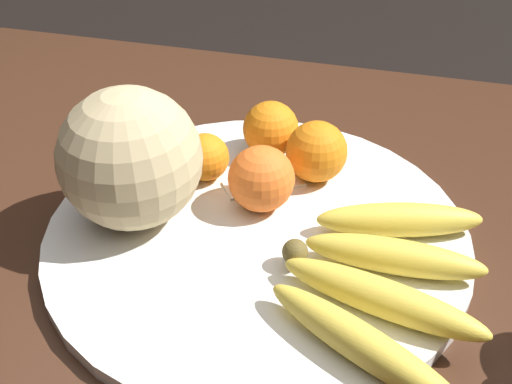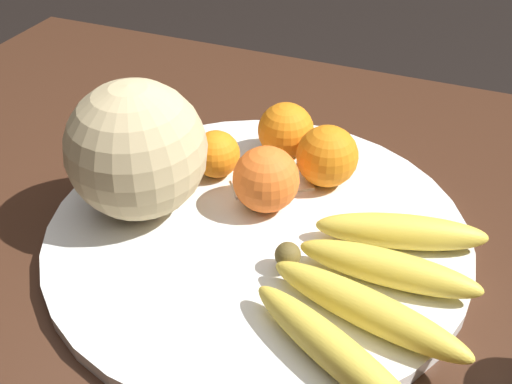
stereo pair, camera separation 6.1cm
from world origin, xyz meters
name	(u,v)px [view 1 (the left image)]	position (x,y,z in m)	size (l,w,h in m)	color
kitchen_table	(281,306)	(0.00, 0.00, 0.63)	(1.31, 0.92, 0.73)	#3D2316
fruit_bowl	(256,234)	(0.03, 0.00, 0.74)	(0.45, 0.45, 0.02)	white
melon	(130,159)	(0.16, 0.01, 0.83)	(0.15, 0.15, 0.15)	tan
banana_bunch	(384,275)	(-0.11, 0.06, 0.77)	(0.20, 0.27, 0.04)	brown
orange_front_left	(205,157)	(0.11, -0.07, 0.78)	(0.06, 0.06, 0.06)	orange
orange_front_right	(261,179)	(0.03, -0.04, 0.79)	(0.07, 0.07, 0.07)	orange
orange_mid_center	(316,152)	(-0.01, -0.11, 0.79)	(0.07, 0.07, 0.07)	orange
orange_back_left	(271,129)	(0.05, -0.14, 0.79)	(0.07, 0.07, 0.07)	orange
produce_tag	(264,184)	(0.04, -0.08, 0.75)	(0.10, 0.08, 0.00)	white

